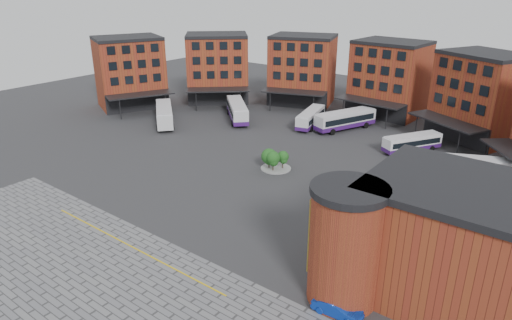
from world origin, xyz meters
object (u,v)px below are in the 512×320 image
Objects in this scene: tree_island at (273,158)px; bus_d at (345,120)px; bus_e at (412,143)px; bus_c at (311,118)px; bus_f at (473,168)px; blue_car at (337,308)px; bus_a at (164,114)px; bus_b at (237,110)px.

bus_d is (-0.50, 23.19, 0.15)m from tree_island.
bus_d is at bearing -164.21° from bus_e.
bus_f reaches higher than bus_c.
blue_car is at bearing -69.91° from bus_c.
blue_car is (50.96, -27.25, -1.36)m from bus_a.
bus_f reaches higher than tree_island.
bus_f is at bearing 1.58° from bus_d.
bus_a reaches higher than bus_f.
bus_c is 6.41m from bus_d.
tree_island is at bearing -92.98° from bus_e.
bus_d is at bearing 4.44° from bus_c.
bus_e is 2.30× the size of blue_car.
tree_island is 23.46m from bus_e.
bus_f is at bearing -49.17° from bus_b.
bus_d is 50.25m from blue_car.
bus_b is 0.97× the size of bus_f.
bus_b is 2.61× the size of blue_car.
bus_b is 33.31m from bus_e.
blue_car is at bearing -44.82° from tree_island.
bus_f is (10.43, -5.53, 0.20)m from bus_e.
bus_c is 31.13m from bus_f.
bus_c is at bearing -14.34° from bus_a.
bus_b is at bearing 43.44° from blue_car.
bus_a is 44.50m from bus_e.
bus_a reaches higher than tree_island.
bus_b is at bearing -117.62° from bus_f.
tree_island reaches higher than bus_c.
tree_island reaches higher than blue_car.
bus_c is 1.12× the size of bus_e.
bus_b is 14.33m from bus_c.
bus_d is at bearing -25.96° from bus_b.
bus_d is 1.10× the size of bus_f.
tree_island is at bearing -66.03° from bus_d.
bus_d reaches higher than tree_island.
bus_b is at bearing -0.48° from bus_a.
blue_car is at bearing -27.66° from bus_f.
tree_island is 1.05× the size of blue_car.
tree_island is 27.40m from bus_f.
bus_c is (13.32, 5.27, -0.28)m from bus_b.
tree_island is 0.36× the size of bus_d.
bus_c is at bearing -24.81° from bus_b.
bus_e is (42.26, 13.91, -0.54)m from bus_a.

